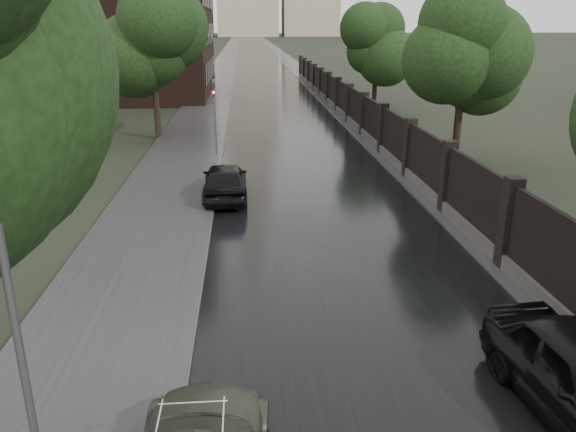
# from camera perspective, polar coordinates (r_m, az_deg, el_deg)

# --- Properties ---
(road) EXTENTS (8.00, 420.00, 0.02)m
(road) POSITION_cam_1_polar(r_m,az_deg,el_deg) (194.46, -3.74, 17.05)
(road) COLOR black
(road) RESTS_ON ground
(sidewalk_left) EXTENTS (4.00, 420.00, 0.16)m
(sidewalk_left) POSITION_cam_1_polar(r_m,az_deg,el_deg) (194.46, -5.59, 17.02)
(sidewalk_left) COLOR #2D2D2D
(sidewalk_left) RESTS_ON ground
(verge_right) EXTENTS (3.00, 420.00, 0.08)m
(verge_right) POSITION_cam_1_polar(r_m,az_deg,el_deg) (194.61, -2.05, 17.09)
(verge_right) COLOR #2D2D2D
(verge_right) RESTS_ON ground
(fence_right) EXTENTS (0.45, 75.72, 2.70)m
(fence_right) POSITION_cam_1_polar(r_m,az_deg,el_deg) (37.51, 7.07, 10.18)
(fence_right) COLOR #383533
(fence_right) RESTS_ON ground
(tree_left_far) EXTENTS (4.25, 4.25, 7.39)m
(tree_left_far) POSITION_cam_1_polar(r_m,az_deg,el_deg) (34.76, -13.63, 16.14)
(tree_left_far) COLOR black
(tree_left_far) RESTS_ON ground
(tree_right_b) EXTENTS (4.08, 4.08, 7.01)m
(tree_right_b) POSITION_cam_1_polar(r_m,az_deg,el_deg) (28.30, 17.43, 14.67)
(tree_right_b) COLOR black
(tree_right_b) RESTS_ON ground
(tree_right_c) EXTENTS (4.08, 4.08, 7.01)m
(tree_right_c) POSITION_cam_1_polar(r_m,az_deg,el_deg) (45.53, 9.00, 16.63)
(tree_right_c) COLOR black
(tree_right_c) RESTS_ON ground
(lamp_post) EXTENTS (0.25, 0.12, 5.11)m
(lamp_post) POSITION_cam_1_polar(r_m,az_deg,el_deg) (7.57, -25.08, -15.20)
(lamp_post) COLOR #59595E
(lamp_post) RESTS_ON ground
(traffic_light) EXTENTS (0.16, 0.32, 4.00)m
(traffic_light) POSITION_cam_1_polar(r_m,az_deg,el_deg) (29.68, -7.48, 10.55)
(traffic_light) COLOR #59595E
(traffic_light) RESTS_ON ground
(hatchback_left) EXTENTS (1.81, 4.34, 1.47)m
(hatchback_left) POSITION_cam_1_polar(r_m,az_deg,el_deg) (22.55, -6.42, 3.58)
(hatchback_left) COLOR black
(hatchback_left) RESTS_ON ground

